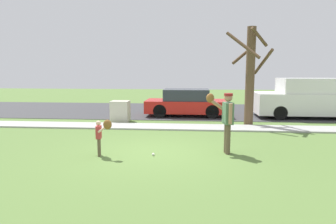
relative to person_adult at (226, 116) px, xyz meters
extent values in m
plane|color=#567538|center=(-1.95, 3.44, -1.04)|extent=(48.00, 48.00, 0.00)
cube|color=#A3A39E|center=(-1.95, 3.54, -1.01)|extent=(36.00, 1.20, 0.06)
cube|color=#38383A|center=(-1.95, 8.54, -1.03)|extent=(36.00, 6.80, 0.02)
cylinder|color=brown|center=(0.06, -0.09, -0.63)|extent=(0.13, 0.13, 0.83)
cylinder|color=brown|center=(0.03, 0.07, -0.63)|extent=(0.13, 0.13, 0.83)
cube|color=#4C7251|center=(0.04, -0.01, 0.08)|extent=(0.28, 0.43, 0.59)
sphere|color=#A87A5B|center=(0.04, -0.01, 0.50)|extent=(0.22, 0.22, 0.22)
cylinder|color=maroon|center=(0.04, -0.01, 0.59)|extent=(0.24, 0.24, 0.07)
cylinder|color=#A87A5B|center=(0.08, -0.25, 0.10)|extent=(0.10, 0.10, 0.55)
cylinder|color=#A87A5B|center=(-0.24, 0.19, 0.29)|extent=(0.52, 0.18, 0.40)
ellipsoid|color=brown|center=(-0.43, 0.16, 0.47)|extent=(0.24, 0.17, 0.26)
cylinder|color=brown|center=(-3.39, -0.52, -0.80)|extent=(0.08, 0.08, 0.48)
cylinder|color=brown|center=(-3.37, -0.62, -0.80)|extent=(0.08, 0.08, 0.48)
cube|color=#B73838|center=(-3.38, -0.57, -0.39)|extent=(0.16, 0.25, 0.34)
sphere|color=beige|center=(-3.38, -0.57, -0.15)|extent=(0.13, 0.13, 0.13)
cylinder|color=beige|center=(-3.40, -0.43, -0.38)|extent=(0.06, 0.06, 0.32)
cylinder|color=beige|center=(-3.22, -0.69, -0.27)|extent=(0.30, 0.10, 0.23)
ellipsoid|color=brown|center=(-3.11, -0.67, -0.17)|extent=(0.24, 0.17, 0.26)
sphere|color=white|center=(-1.94, -0.43, -1.00)|extent=(0.07, 0.07, 0.07)
cube|color=beige|center=(-4.14, 4.74, -0.58)|extent=(0.79, 0.65, 0.93)
cylinder|color=brown|center=(1.40, 4.40, 0.96)|extent=(0.36, 0.36, 4.01)
cylinder|color=brown|center=(1.93, 4.57, 1.57)|extent=(0.53, 1.36, 1.02)
cylinder|color=brown|center=(1.17, 4.79, 1.89)|extent=(1.05, 0.68, 0.85)
cylinder|color=brown|center=(0.98, 3.92, 2.21)|extent=(1.25, 1.11, 1.14)
cylinder|color=brown|center=(1.64, 4.10, 2.53)|extent=(0.83, 0.72, 0.73)
cube|color=red|center=(-1.26, 6.66, -0.54)|extent=(4.00, 1.75, 0.60)
cube|color=#2D333D|center=(-1.26, 6.66, 0.03)|extent=(2.20, 1.61, 0.55)
cylinder|color=black|center=(-0.02, 7.43, -0.70)|extent=(0.64, 0.22, 0.64)
cylinder|color=black|center=(-0.02, 5.90, -0.70)|extent=(0.64, 0.22, 0.64)
cylinder|color=black|center=(-2.50, 7.43, -0.70)|extent=(0.64, 0.22, 0.64)
cylinder|color=black|center=(-2.50, 5.90, -0.70)|extent=(0.64, 0.22, 0.64)
cube|color=silver|center=(4.60, 6.62, -0.34)|extent=(5.00, 1.95, 1.00)
cube|color=silver|center=(4.60, 6.62, 0.51)|extent=(2.75, 1.79, 0.70)
cylinder|color=black|center=(6.15, 7.49, -0.70)|extent=(0.64, 0.22, 0.64)
cylinder|color=black|center=(3.05, 7.49, -0.70)|extent=(0.64, 0.22, 0.64)
cylinder|color=black|center=(3.05, 5.76, -0.70)|extent=(0.64, 0.22, 0.64)
camera|label=1|loc=(-0.87, -8.09, 1.23)|focal=31.80mm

